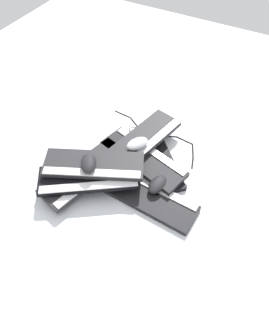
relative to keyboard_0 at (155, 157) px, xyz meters
name	(u,v)px	position (x,y,z in m)	size (l,w,h in m)	color
ground_plane	(146,176)	(-0.12, -0.01, -0.01)	(3.20, 3.20, 0.00)	silver
keyboard_0	(155,157)	(0.00, 0.00, 0.00)	(0.42, 0.42, 0.03)	black
keyboard_1	(93,166)	(-0.19, 0.24, 0.00)	(0.42, 0.41, 0.03)	#232326
keyboard_2	(149,197)	(-0.22, -0.08, 0.00)	(0.18, 0.45, 0.03)	black
keyboard_3	(86,173)	(-0.26, 0.23, 0.03)	(0.46, 0.26, 0.03)	#232326
keyboard_4	(89,178)	(-0.29, 0.18, 0.06)	(0.37, 0.45, 0.03)	black
keyboard_5	(143,158)	(-0.06, 0.04, 0.03)	(0.26, 0.46, 0.03)	black
keyboard_6	(94,165)	(-0.24, 0.19, 0.09)	(0.32, 0.46, 0.03)	#232326
keyboard_7	(143,140)	(0.02, 0.08, 0.06)	(0.46, 0.24, 0.03)	#232326
mouse_0	(88,163)	(-0.27, 0.19, 0.13)	(0.11, 0.07, 0.04)	black
mouse_1	(157,184)	(-0.17, -0.09, 0.04)	(0.11, 0.07, 0.04)	black
mouse_2	(137,144)	(-0.04, 0.08, 0.10)	(0.11, 0.07, 0.04)	#B7B7BC
mouse_3	(69,160)	(-0.22, 0.36, 0.01)	(0.11, 0.07, 0.04)	black
cable_0	(160,135)	(0.16, 0.05, -0.01)	(0.19, 0.54, 0.01)	black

